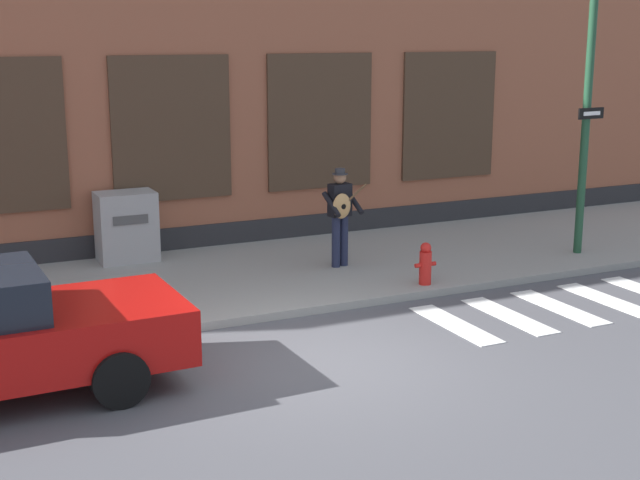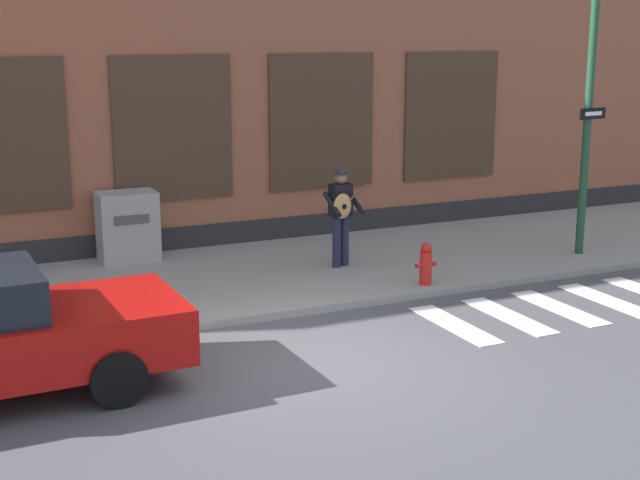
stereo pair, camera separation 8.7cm
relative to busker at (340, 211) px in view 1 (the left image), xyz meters
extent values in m
plane|color=#4C4C51|center=(-2.26, -3.75, -1.12)|extent=(160.00, 160.00, 0.00)
cube|color=gray|center=(-2.26, 0.26, -1.05)|extent=(28.00, 4.42, 0.12)
cube|color=#99563D|center=(-2.26, 4.47, 3.63)|extent=(28.00, 4.00, 9.49)
cube|color=#28282B|center=(-2.26, 2.45, -0.84)|extent=(28.00, 0.04, 0.55)
cube|color=#473323|center=(-2.26, 2.44, 1.30)|extent=(2.24, 0.06, 2.65)
cube|color=black|center=(-2.26, 2.43, 1.30)|extent=(2.12, 0.03, 2.53)
cube|color=#473323|center=(0.77, 2.44, 1.30)|extent=(2.24, 0.06, 2.65)
cube|color=black|center=(0.77, 2.43, 1.30)|extent=(2.12, 0.03, 2.53)
cube|color=#473323|center=(3.79, 2.44, 1.30)|extent=(2.24, 0.06, 2.65)
cube|color=black|center=(3.79, 2.43, 1.30)|extent=(2.12, 0.03, 2.53)
cube|color=silver|center=(0.24, -3.25, -1.11)|extent=(0.42, 1.90, 0.01)
cube|color=silver|center=(1.20, -3.25, -1.11)|extent=(0.42, 1.90, 0.01)
cube|color=silver|center=(2.15, -3.25, -1.11)|extent=(0.42, 1.90, 0.01)
cube|color=silver|center=(3.11, -3.25, -1.11)|extent=(0.42, 1.90, 0.01)
cube|color=silver|center=(-3.92, -2.58, -0.38)|extent=(0.07, 0.24, 0.12)
cube|color=silver|center=(-3.89, -3.72, -0.38)|extent=(0.07, 0.24, 0.12)
cylinder|color=black|center=(-4.85, -2.30, -0.79)|extent=(0.67, 0.26, 0.66)
cylinder|color=black|center=(-4.81, -4.05, -0.79)|extent=(0.67, 0.26, 0.66)
cylinder|color=#1E233D|center=(0.10, 0.05, -0.54)|extent=(0.15, 0.15, 0.90)
cylinder|color=#1E233D|center=(-0.08, 0.01, -0.54)|extent=(0.15, 0.15, 0.90)
cube|color=black|center=(0.01, 0.04, 0.19)|extent=(0.40, 0.27, 0.57)
sphere|color=#9E7051|center=(0.01, 0.04, 0.59)|extent=(0.22, 0.22, 0.22)
cylinder|color=#333338|center=(0.01, 0.04, 0.65)|extent=(0.28, 0.28, 0.02)
cylinder|color=#333338|center=(0.01, 0.04, 0.70)|extent=(0.18, 0.18, 0.09)
cylinder|color=black|center=(0.26, -0.03, 0.15)|extent=(0.15, 0.52, 0.39)
cylinder|color=black|center=(-0.22, -0.09, 0.15)|extent=(0.15, 0.52, 0.39)
ellipsoid|color=tan|center=(-0.05, -0.15, 0.12)|extent=(0.37, 0.16, 0.44)
cylinder|color=black|center=(-0.04, -0.21, 0.12)|extent=(0.09, 0.02, 0.09)
cylinder|color=brown|center=(0.21, -0.14, 0.30)|extent=(0.47, 0.09, 0.34)
cylinder|color=#1E472D|center=(4.47, -0.99, 1.66)|extent=(0.15, 0.15, 5.31)
cube|color=black|center=(4.48, -1.10, 1.61)|extent=(0.60, 0.07, 0.20)
cube|color=white|center=(4.48, -1.12, 1.61)|extent=(0.40, 0.04, 0.07)
cube|color=#9E9E9E|center=(-3.28, 2.02, -0.37)|extent=(1.03, 0.69, 1.25)
cube|color=#4C4C4C|center=(-3.28, 1.66, -0.18)|extent=(0.62, 0.02, 0.16)
cylinder|color=red|center=(0.75, -1.60, -0.72)|extent=(0.20, 0.20, 0.55)
sphere|color=red|center=(0.75, -1.60, -0.38)|extent=(0.18, 0.18, 0.18)
cylinder|color=red|center=(0.61, -1.60, -0.66)|extent=(0.10, 0.07, 0.07)
cylinder|color=red|center=(0.89, -1.60, -0.66)|extent=(0.10, 0.07, 0.07)
camera|label=1|loc=(-6.80, -13.55, 3.04)|focal=50.00mm
camera|label=2|loc=(-6.72, -13.58, 3.04)|focal=50.00mm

